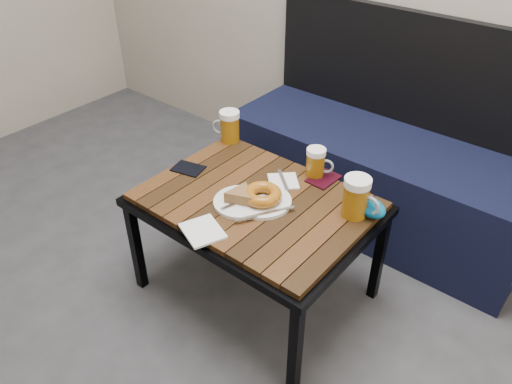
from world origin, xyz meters
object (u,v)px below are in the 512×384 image
Objects in this scene: plate_pie at (241,199)px; beer_mug_left at (229,126)px; passport_burgundy at (324,179)px; beer_mug_right at (357,197)px; knit_pouch at (369,206)px; passport_navy at (188,169)px; cafe_table at (256,208)px; beer_mug_centre at (316,163)px; bench at (379,170)px; plate_bagel at (262,197)px.

beer_mug_left is at bearing 136.68° from plate_pie.
plate_pie reaches higher than passport_burgundy.
beer_mug_right reaches higher than knit_pouch.
passport_navy is at bearing 172.48° from plate_pie.
beer_mug_right is at bearing -27.55° from passport_burgundy.
cafe_table is at bearing 69.35° from plate_pie.
beer_mug_centre reaches higher than knit_pouch.
bench is at bearing -153.94° from beer_mug_left.
passport_burgundy is 0.25m from knit_pouch.
knit_pouch is at bearing 32.01° from plate_pie.
plate_bagel is (-0.29, -0.15, -0.05)m from beer_mug_right.
beer_mug_right is 0.68m from passport_navy.
beer_mug_right is at bearing -72.35° from bench.
knit_pouch is at bearing 29.90° from plate_bagel.
knit_pouch is (0.36, 0.18, 0.07)m from cafe_table.
passport_navy is (-0.33, -0.02, 0.05)m from cafe_table.
bench is 9.38× the size of beer_mug_right.
bench is 0.85m from plate_pie.
beer_mug_centre is at bearing 150.57° from beer_mug_right.
passport_burgundy is (-0.01, -0.49, 0.20)m from bench.
passport_navy and passport_burgundy have the same top height.
plate_pie is 0.31m from passport_navy.
bench is 0.92m from passport_navy.
knit_pouch is at bearing -68.22° from bench.
passport_navy is at bearing -164.04° from knit_pouch.
plate_bagel is 0.37m from passport_navy.
knit_pouch reaches higher than plate_pie.
plate_bagel is at bearing -156.19° from beer_mug_right.
beer_mug_left is at bearing -177.16° from passport_burgundy.
knit_pouch is at bearing -15.88° from passport_burgundy.
beer_mug_centre is at bearing 71.75° from plate_pie.
plate_bagel is 0.28m from passport_burgundy.
bench is 0.70m from beer_mug_right.
beer_mug_left reaches higher than beer_mug_centre.
bench reaches higher than passport_burgundy.
passport_burgundy is (0.14, 0.32, -0.02)m from plate_pie.
beer_mug_centre is at bearing 161.36° from beer_mug_left.
plate_bagel is at bearing 77.76° from passport_navy.
beer_mug_right is at bearing 151.36° from beer_mug_left.
passport_navy is at bearing -169.57° from beer_mug_right.
passport_navy is at bearing -145.85° from passport_burgundy.
beer_mug_centre is at bearing 79.70° from plate_bagel.
bench reaches higher than knit_pouch.
beer_mug_right is 0.25m from passport_burgundy.
beer_mug_centre is 0.89× the size of knit_pouch.
cafe_table is 0.41m from knit_pouch.
knit_pouch is (0.03, 0.04, -0.05)m from beer_mug_right.
knit_pouch is at bearing -42.63° from beer_mug_centre.
cafe_table is (-0.13, -0.75, 0.16)m from bench.
beer_mug_centre is at bearing 109.95° from passport_navy.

